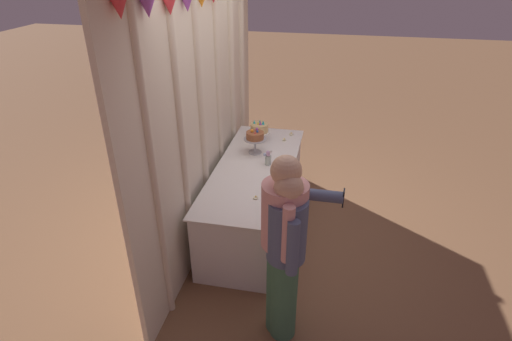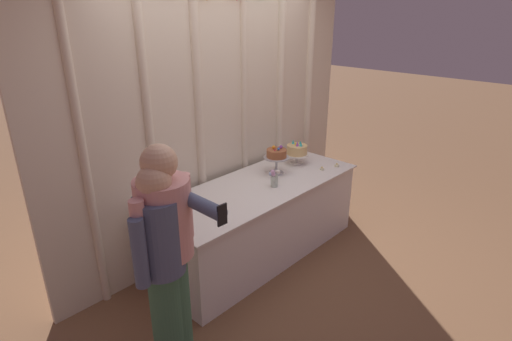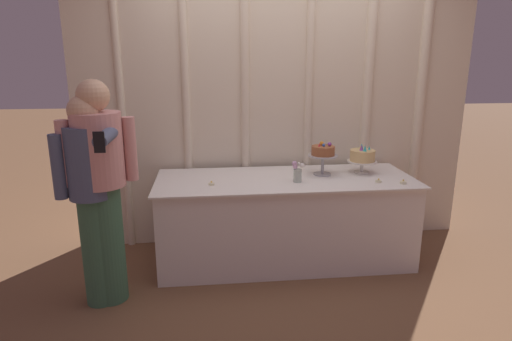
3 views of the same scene
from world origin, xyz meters
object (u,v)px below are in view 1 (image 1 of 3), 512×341
at_px(cake_table, 255,196).
at_px(tealight_far_left, 256,198).
at_px(flower_vase, 268,158).
at_px(tealight_near_left, 284,140).
at_px(cake_display_nearright, 259,129).
at_px(cake_display_nearleft, 255,137).
at_px(guest_man_pink_jacket, 283,243).
at_px(tealight_near_right, 291,134).
at_px(guest_girl_blue_dress, 287,253).

distance_m(cake_table, tealight_far_left, 0.73).
relative_size(flower_vase, tealight_near_left, 3.67).
bearing_deg(cake_display_nearright, cake_display_nearleft, -176.70).
distance_m(tealight_near_left, guest_man_pink_jacket, 2.09).
xyz_separation_m(cake_table, flower_vase, (0.07, -0.12, 0.45)).
height_order(cake_table, guest_man_pink_jacket, guest_man_pink_jacket).
xyz_separation_m(tealight_far_left, guest_man_pink_jacket, (-0.74, -0.36, 0.12)).
relative_size(tealight_near_right, guest_man_pink_jacket, 0.03).
distance_m(tealight_far_left, guest_girl_blue_dress, 0.90).
relative_size(cake_display_nearright, guest_girl_blue_dress, 0.17).
height_order(guest_girl_blue_dress, guest_man_pink_jacket, guest_man_pink_jacket).
xyz_separation_m(flower_vase, guest_man_pink_jacket, (-1.43, -0.36, 0.05)).
xyz_separation_m(cake_display_nearleft, guest_girl_blue_dress, (-1.75, -0.60, -0.09)).
distance_m(cake_display_nearright, tealight_near_left, 0.33).
height_order(cake_display_nearright, guest_man_pink_jacket, guest_man_pink_jacket).
xyz_separation_m(guest_girl_blue_dress, guest_man_pink_jacket, (0.06, 0.04, 0.03)).
bearing_deg(tealight_far_left, cake_table, 12.22).
distance_m(cake_table, cake_display_nearright, 0.86).
xyz_separation_m(tealight_far_left, tealight_near_left, (1.33, -0.08, 0.00)).
bearing_deg(cake_display_nearleft, tealight_near_right, -30.89).
relative_size(cake_display_nearleft, guest_girl_blue_dress, 0.19).
distance_m(tealight_near_right, guest_man_pink_jacket, 2.26).
bearing_deg(guest_girl_blue_dress, cake_table, 20.39).
distance_m(cake_table, guest_man_pink_jacket, 1.52).
distance_m(tealight_near_left, guest_girl_blue_dress, 2.16).
bearing_deg(tealight_near_left, guest_man_pink_jacket, -172.27).
bearing_deg(cake_display_nearleft, tealight_far_left, -167.90).
xyz_separation_m(cake_table, tealight_far_left, (-0.61, -0.13, 0.37)).
bearing_deg(cake_display_nearright, tealight_near_right, -59.33).
bearing_deg(cake_display_nearright, flower_vase, -160.60).
distance_m(cake_display_nearleft, guest_man_pink_jacket, 1.77).
bearing_deg(tealight_near_right, flower_vase, 170.10).
bearing_deg(cake_table, tealight_near_left, -16.13).
bearing_deg(guest_man_pink_jacket, tealight_far_left, 25.65).
xyz_separation_m(tealight_far_left, guest_girl_blue_dress, (-0.80, -0.39, 0.09)).
height_order(cake_table, guest_girl_blue_dress, guest_girl_blue_dress).
bearing_deg(cake_display_nearright, cake_table, -172.51).
bearing_deg(cake_table, cake_display_nearleft, 11.87).
distance_m(cake_table, tealight_near_right, 1.01).
height_order(cake_display_nearright, tealight_near_right, cake_display_nearright).
height_order(tealight_near_right, guest_girl_blue_dress, guest_girl_blue_dress).
bearing_deg(tealight_near_right, cake_table, 163.30).
relative_size(flower_vase, guest_man_pink_jacket, 0.11).
distance_m(tealight_near_left, tealight_near_right, 0.19).
height_order(cake_display_nearright, flower_vase, cake_display_nearright).
bearing_deg(cake_table, guest_man_pink_jacket, -160.14).
relative_size(flower_vase, tealight_near_right, 3.44).
xyz_separation_m(tealight_near_left, guest_girl_blue_dress, (-2.13, -0.32, 0.09)).
xyz_separation_m(flower_vase, guest_girl_blue_dress, (-1.49, -0.40, 0.01)).
height_order(flower_vase, guest_man_pink_jacket, guest_man_pink_jacket).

